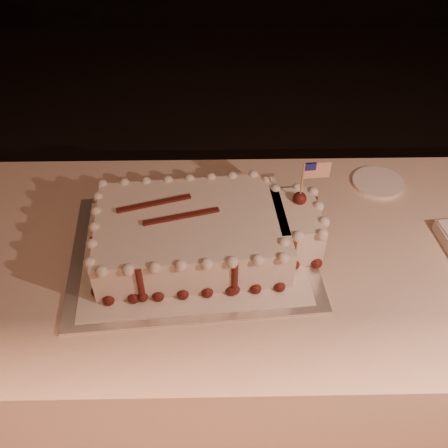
{
  "coord_description": "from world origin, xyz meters",
  "views": [
    {
      "loc": [
        -0.12,
        -0.29,
        1.67
      ],
      "look_at": [
        -0.11,
        0.6,
        0.84
      ],
      "focal_mm": 40.0,
      "sensor_mm": 36.0,
      "label": 1
    }
  ],
  "objects_px": {
    "cake_board": "(193,250)",
    "side_plate": "(378,183)",
    "sheet_cake": "(205,232)",
    "banquet_table": "(258,335)"
  },
  "relations": [
    {
      "from": "cake_board",
      "to": "sheet_cake",
      "type": "distance_m",
      "value": 0.07
    },
    {
      "from": "cake_board",
      "to": "sheet_cake",
      "type": "bearing_deg",
      "value": 0.49
    },
    {
      "from": "banquet_table",
      "to": "cake_board",
      "type": "distance_m",
      "value": 0.42
    },
    {
      "from": "banquet_table",
      "to": "cake_board",
      "type": "bearing_deg",
      "value": 179.9
    },
    {
      "from": "sheet_cake",
      "to": "cake_board",
      "type": "bearing_deg",
      "value": -174.84
    },
    {
      "from": "side_plate",
      "to": "sheet_cake",
      "type": "bearing_deg",
      "value": -152.52
    },
    {
      "from": "banquet_table",
      "to": "sheet_cake",
      "type": "bearing_deg",
      "value": 178.8
    },
    {
      "from": "cake_board",
      "to": "side_plate",
      "type": "bearing_deg",
      "value": 21.66
    },
    {
      "from": "cake_board",
      "to": "side_plate",
      "type": "xyz_separation_m",
      "value": [
        0.54,
        0.27,
        0.0
      ]
    },
    {
      "from": "banquet_table",
      "to": "side_plate",
      "type": "bearing_deg",
      "value": 37.03
    }
  ]
}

